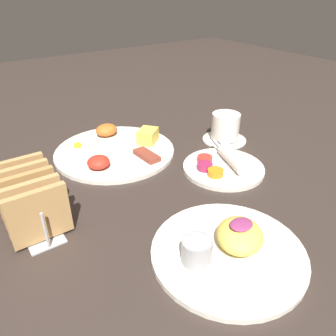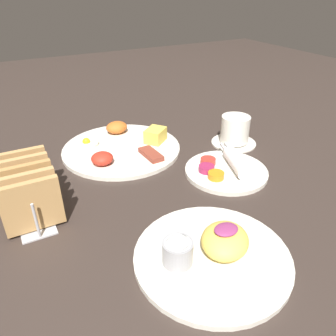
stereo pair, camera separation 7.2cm
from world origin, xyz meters
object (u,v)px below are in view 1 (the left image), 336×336
object	(u,v)px
plate_foreground	(228,247)
toast_rack	(30,200)
plate_breakfast	(115,149)
coffee_cup	(225,128)
plate_condiments	(224,166)

from	to	relation	value
plate_foreground	toast_rack	world-z (taller)	toast_rack
plate_breakfast	coffee_cup	distance (m)	0.30
plate_breakfast	coffee_cup	xyz separation A→B (m)	(0.28, -0.11, 0.03)
plate_condiments	coffee_cup	distance (m)	0.16
plate_condiments	coffee_cup	world-z (taller)	coffee_cup
toast_rack	coffee_cup	xyz separation A→B (m)	(0.53, 0.06, -0.01)
plate_condiments	plate_breakfast	bearing A→B (deg)	127.25
plate_condiments	coffee_cup	xyz separation A→B (m)	(0.11, 0.12, 0.03)
plate_foreground	plate_breakfast	bearing A→B (deg)	88.34
plate_breakfast	plate_foreground	xyz separation A→B (m)	(-0.01, -0.43, 0.00)
plate_condiments	coffee_cup	bearing A→B (deg)	46.34
plate_condiments	coffee_cup	size ratio (longest dim) A/B	1.58
plate_condiments	toast_rack	xyz separation A→B (m)	(-0.42, 0.06, 0.04)
toast_rack	coffee_cup	world-z (taller)	toast_rack
plate_breakfast	plate_foreground	bearing A→B (deg)	-91.66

